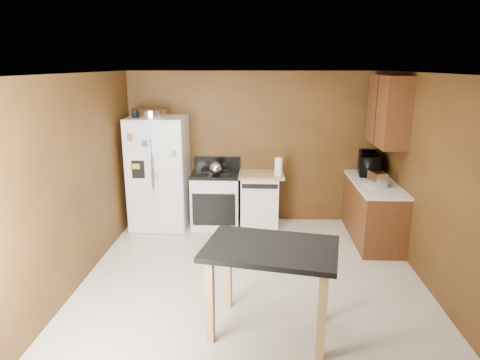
# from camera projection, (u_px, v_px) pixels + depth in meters

# --- Properties ---
(floor) EXTENTS (4.50, 4.50, 0.00)m
(floor) POSITION_uv_depth(u_px,v_px,m) (252.00, 282.00, 5.28)
(floor) COLOR silver
(floor) RESTS_ON ground
(ceiling) EXTENTS (4.50, 4.50, 0.00)m
(ceiling) POSITION_uv_depth(u_px,v_px,m) (254.00, 74.00, 4.62)
(ceiling) COLOR white
(ceiling) RESTS_ON ground
(wall_back) EXTENTS (4.20, 0.00, 4.20)m
(wall_back) POSITION_uv_depth(u_px,v_px,m) (255.00, 148.00, 7.12)
(wall_back) COLOR #5A3717
(wall_back) RESTS_ON ground
(wall_front) EXTENTS (4.20, 0.00, 4.20)m
(wall_front) POSITION_uv_depth(u_px,v_px,m) (248.00, 279.00, 2.78)
(wall_front) COLOR #5A3717
(wall_front) RESTS_ON ground
(wall_left) EXTENTS (0.00, 4.50, 4.50)m
(wall_left) POSITION_uv_depth(u_px,v_px,m) (75.00, 182.00, 5.04)
(wall_left) COLOR #5A3717
(wall_left) RESTS_ON ground
(wall_right) EXTENTS (0.00, 4.50, 4.50)m
(wall_right) POSITION_uv_depth(u_px,v_px,m) (438.00, 187.00, 4.86)
(wall_right) COLOR #5A3717
(wall_right) RESTS_ON ground
(roasting_pan) EXTENTS (0.45, 0.45, 0.11)m
(roasting_pan) POSITION_uv_depth(u_px,v_px,m) (152.00, 113.00, 6.67)
(roasting_pan) COLOR silver
(roasting_pan) RESTS_ON refrigerator
(pen_cup) EXTENTS (0.09, 0.09, 0.13)m
(pen_cup) POSITION_uv_depth(u_px,v_px,m) (135.00, 113.00, 6.59)
(pen_cup) COLOR black
(pen_cup) RESTS_ON refrigerator
(kettle) EXTENTS (0.20, 0.20, 0.20)m
(kettle) POSITION_uv_depth(u_px,v_px,m) (216.00, 168.00, 6.78)
(kettle) COLOR silver
(kettle) RESTS_ON gas_range
(paper_towel) EXTENTS (0.13, 0.13, 0.29)m
(paper_towel) POSITION_uv_depth(u_px,v_px,m) (279.00, 167.00, 6.75)
(paper_towel) COLOR white
(paper_towel) RESTS_ON dishwasher
(green_canister) EXTENTS (0.12, 0.12, 0.11)m
(green_canister) POSITION_uv_depth(u_px,v_px,m) (278.00, 170.00, 6.93)
(green_canister) COLOR #39964E
(green_canister) RESTS_ON dishwasher
(toaster) EXTENTS (0.24, 0.32, 0.21)m
(toaster) POSITION_uv_depth(u_px,v_px,m) (377.00, 179.00, 6.15)
(toaster) COLOR silver
(toaster) RESTS_ON right_cabinets
(microwave) EXTENTS (0.47, 0.63, 0.32)m
(microwave) POSITION_uv_depth(u_px,v_px,m) (369.00, 164.00, 6.81)
(microwave) COLOR black
(microwave) RESTS_ON right_cabinets
(refrigerator) EXTENTS (0.90, 0.80, 1.80)m
(refrigerator) POSITION_uv_depth(u_px,v_px,m) (159.00, 173.00, 6.91)
(refrigerator) COLOR white
(refrigerator) RESTS_ON ground
(gas_range) EXTENTS (0.76, 0.68, 1.10)m
(gas_range) POSITION_uv_depth(u_px,v_px,m) (216.00, 198.00, 7.04)
(gas_range) COLOR white
(gas_range) RESTS_ON ground
(dishwasher) EXTENTS (0.78, 0.63, 0.89)m
(dishwasher) POSITION_uv_depth(u_px,v_px,m) (260.00, 199.00, 7.03)
(dishwasher) COLOR white
(dishwasher) RESTS_ON ground
(right_cabinets) EXTENTS (0.63, 1.58, 2.45)m
(right_cabinets) POSITION_uv_depth(u_px,v_px,m) (377.00, 181.00, 6.39)
(right_cabinets) COLOR brown
(right_cabinets) RESTS_ON ground
(island) EXTENTS (1.40, 1.07, 0.91)m
(island) POSITION_uv_depth(u_px,v_px,m) (271.00, 259.00, 4.13)
(island) COLOR black
(island) RESTS_ON ground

